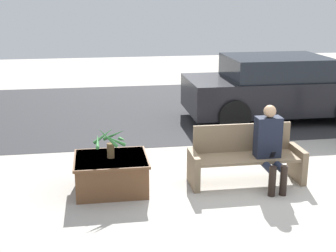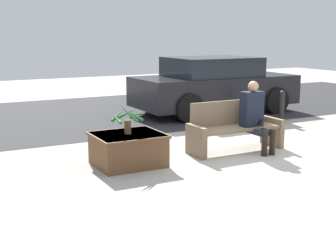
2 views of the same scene
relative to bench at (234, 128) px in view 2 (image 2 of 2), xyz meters
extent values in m
plane|color=#ADA89E|center=(0.24, -0.43, -0.39)|extent=(30.00, 30.00, 0.00)
cube|color=#2D2D30|center=(0.24, 4.80, -0.39)|extent=(20.00, 6.00, 0.01)
cube|color=#7A664C|center=(-0.81, -0.06, -0.13)|extent=(0.09, 0.56, 0.52)
cube|color=#7A664C|center=(0.81, -0.06, -0.13)|extent=(0.09, 0.56, 0.52)
cube|color=#7A664C|center=(0.00, -0.06, 0.01)|extent=(1.54, 0.52, 0.04)
cube|color=#7A664C|center=(0.00, 0.20, 0.25)|extent=(1.54, 0.04, 0.44)
cube|color=black|center=(0.30, -0.11, 0.33)|extent=(0.37, 0.22, 0.61)
sphere|color=tan|center=(0.30, -0.13, 0.73)|extent=(0.18, 0.18, 0.18)
cylinder|color=black|center=(0.21, -0.34, -0.03)|extent=(0.11, 0.48, 0.11)
cylinder|color=black|center=(0.38, -0.34, -0.03)|extent=(0.11, 0.48, 0.11)
cylinder|color=black|center=(0.21, -0.58, -0.17)|extent=(0.10, 0.10, 0.44)
cylinder|color=black|center=(0.38, -0.58, -0.17)|extent=(0.10, 0.10, 0.44)
cube|color=black|center=(0.30, -0.34, 0.14)|extent=(0.07, 0.09, 0.12)
cube|color=brown|center=(-2.02, -0.01, -0.14)|extent=(1.00, 0.87, 0.50)
cube|color=brown|center=(-2.02, -0.01, 0.09)|extent=(1.05, 0.92, 0.04)
cylinder|color=brown|center=(-2.02, -0.01, 0.22)|extent=(0.10, 0.10, 0.22)
cone|color=#387F3D|center=(-1.85, 0.02, 0.37)|extent=(0.11, 0.37, 0.13)
cone|color=#387F3D|center=(-1.96, 0.14, 0.41)|extent=(0.34, 0.19, 0.21)
cone|color=#387F3D|center=(-2.11, 0.13, 0.40)|extent=(0.33, 0.23, 0.20)
cone|color=#387F3D|center=(-2.20, -0.01, 0.36)|extent=(0.06, 0.37, 0.13)
cone|color=#387F3D|center=(-2.06, -0.14, 0.45)|extent=(0.30, 0.13, 0.29)
cone|color=#387F3D|center=(-1.97, -0.16, 0.42)|extent=(0.34, 0.16, 0.23)
cube|color=black|center=(1.89, 3.45, 0.20)|extent=(4.15, 1.80, 0.73)
cube|color=black|center=(1.78, 3.45, 0.80)|extent=(2.16, 1.66, 0.48)
cylinder|color=black|center=(3.17, 2.55, -0.05)|extent=(0.68, 0.18, 0.68)
cylinder|color=black|center=(3.17, 4.35, -0.05)|extent=(0.68, 0.18, 0.68)
cylinder|color=black|center=(0.60, 2.55, -0.05)|extent=(0.68, 0.18, 0.68)
cylinder|color=black|center=(0.60, 4.35, -0.05)|extent=(0.68, 0.18, 0.68)
cylinder|color=black|center=(2.45, 1.53, -0.06)|extent=(0.12, 0.12, 0.65)
sphere|color=black|center=(2.45, 1.53, 0.30)|extent=(0.13, 0.13, 0.13)
camera|label=1|loc=(-2.20, -6.40, 2.40)|focal=50.00mm
camera|label=2|loc=(-4.79, -6.53, 1.64)|focal=50.00mm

